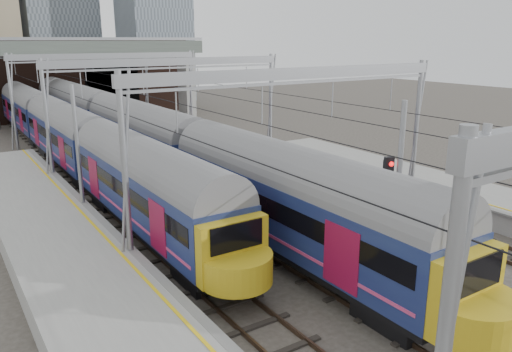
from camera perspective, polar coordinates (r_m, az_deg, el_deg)
ground at (r=19.33m, az=19.65°, el=-13.56°), size 160.00×160.00×0.00m
platform_left at (r=15.44m, az=-14.12°, el=-18.58°), size 4.32×55.00×1.12m
tracks at (r=29.88m, az=-3.64°, el=-2.27°), size 14.40×80.00×0.22m
overhead_line at (r=34.37m, az=-9.30°, el=11.02°), size 16.80×80.00×8.00m
retaining_wall at (r=63.80m, az=-19.50°, el=10.26°), size 28.00×2.75×9.00m
overbridge at (r=57.56m, az=-19.64°, el=12.73°), size 28.00×3.00×9.25m
train_main at (r=42.91m, az=-16.70°, el=6.00°), size 2.90×67.10×4.96m
train_second at (r=38.34m, az=-20.75°, el=4.42°), size 2.71×47.06×4.70m
signal_near_centre at (r=19.44m, az=14.39°, el=-3.02°), size 0.38×0.47×4.91m
equip_cover_a at (r=21.09m, az=19.85°, el=-10.91°), size 0.92×0.73×0.10m
equip_cover_b at (r=20.38m, az=17.04°, el=-11.60°), size 0.81×0.58×0.09m
equip_cover_c at (r=23.95m, az=24.90°, el=-8.24°), size 1.03×0.88×0.10m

